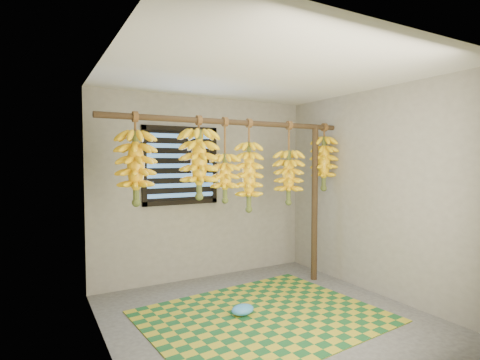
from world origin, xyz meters
TOP-DOWN VIEW (x-y plane):
  - floor at (0.00, 0.00)m, footprint 3.00×3.00m
  - ceiling at (0.00, 0.00)m, footprint 3.00×3.00m
  - wall_back at (0.00, 1.50)m, footprint 3.00×0.01m
  - wall_left at (-1.50, 0.00)m, footprint 0.01×3.00m
  - wall_right at (1.50, 0.00)m, footprint 0.01×3.00m
  - window at (-0.35, 1.48)m, footprint 1.00×0.04m
  - hanging_pole at (0.00, 0.70)m, footprint 3.00×0.06m
  - support_post at (1.20, 0.70)m, footprint 0.08×0.08m
  - woven_mat at (-0.02, 0.03)m, footprint 2.41×2.00m
  - plastic_bag at (-0.19, 0.15)m, footprint 0.27×0.21m
  - banana_bunch_a at (-1.11, 0.70)m, footprint 0.36×0.36m
  - banana_bunch_b at (-0.43, 0.70)m, footprint 0.41×0.41m
  - banana_bunch_c at (-0.11, 0.70)m, footprint 0.32×0.32m
  - banana_bunch_d at (0.20, 0.70)m, footprint 0.31×0.31m
  - banana_bunch_e at (0.78, 0.70)m, footprint 0.36×0.36m
  - banana_bunch_f at (1.35, 0.70)m, footprint 0.33×0.33m

SIDE VIEW (x-z plane):
  - floor at x=0.00m, z-range -0.01..0.00m
  - woven_mat at x=-0.02m, z-range 0.00..0.01m
  - plastic_bag at x=-0.19m, z-range 0.01..0.11m
  - support_post at x=1.20m, z-range 0.00..2.00m
  - wall_back at x=0.00m, z-range 0.00..2.40m
  - wall_left at x=-1.50m, z-range 0.00..2.40m
  - wall_right at x=1.50m, z-range 0.00..2.40m
  - banana_bunch_e at x=0.78m, z-range 0.84..1.87m
  - banana_bunch_c at x=-0.11m, z-range 0.89..1.85m
  - banana_bunch_d at x=0.20m, z-range 0.84..1.92m
  - banana_bunch_a at x=-1.11m, z-range 1.03..1.96m
  - window at x=-0.35m, z-range 1.00..2.00m
  - banana_bunch_b at x=-0.43m, z-range 1.08..1.98m
  - banana_bunch_f at x=1.35m, z-range 1.09..1.96m
  - hanging_pole at x=0.00m, z-range 1.97..2.03m
  - ceiling at x=0.00m, z-range 2.40..2.41m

